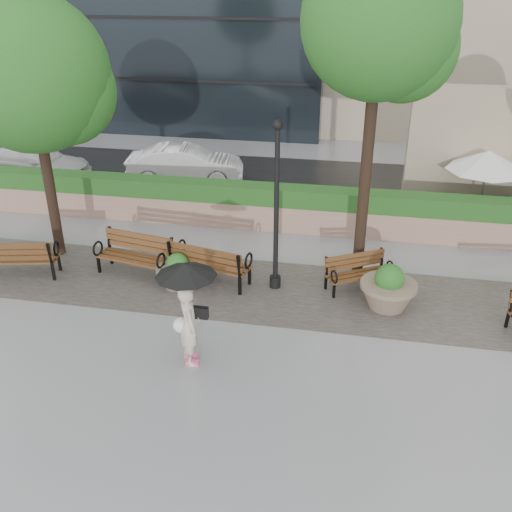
% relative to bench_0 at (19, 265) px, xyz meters
% --- Properties ---
extents(ground, '(100.00, 100.00, 0.00)m').
position_rel_bench_0_xyz_m(ground, '(5.48, -2.54, -0.32)').
color(ground, gray).
rests_on(ground, ground).
extents(cobble_strip, '(28.00, 3.20, 0.01)m').
position_rel_bench_0_xyz_m(cobble_strip, '(5.48, 0.46, -0.31)').
color(cobble_strip, '#383330').
rests_on(cobble_strip, ground).
extents(hedge_wall, '(24.00, 0.80, 1.35)m').
position_rel_bench_0_xyz_m(hedge_wall, '(5.48, 4.46, 0.35)').
color(hedge_wall, '#A87B6C').
rests_on(hedge_wall, ground).
extents(asphalt_street, '(40.00, 7.00, 0.00)m').
position_rel_bench_0_xyz_m(asphalt_street, '(5.48, 8.46, -0.31)').
color(asphalt_street, black).
rests_on(asphalt_street, ground).
extents(bench_0, '(2.10, 1.21, 1.06)m').
position_rel_bench_0_xyz_m(bench_0, '(0.00, 0.00, 0.00)').
color(bench_0, brown).
rests_on(bench_0, ground).
extents(bench_1, '(2.10, 1.16, 1.07)m').
position_rel_bench_0_xyz_m(bench_1, '(2.93, 0.67, 0.00)').
color(bench_1, brown).
rests_on(bench_1, ground).
extents(bench_2, '(2.17, 1.25, 1.10)m').
position_rel_bench_0_xyz_m(bench_2, '(4.97, 0.62, 0.01)').
color(bench_2, brown).
rests_on(bench_2, ground).
extents(bench_3, '(1.73, 1.39, 0.88)m').
position_rel_bench_0_xyz_m(bench_3, '(8.69, 1.02, -0.05)').
color(bench_3, brown).
rests_on(bench_3, ground).
extents(planter_left, '(1.09, 1.09, 0.91)m').
position_rel_bench_0_xyz_m(planter_left, '(4.24, 0.26, 0.04)').
color(planter_left, '#7F6B56').
rests_on(planter_left, ground).
extents(planter_right, '(1.33, 1.33, 1.12)m').
position_rel_bench_0_xyz_m(planter_right, '(9.41, 0.24, 0.12)').
color(planter_right, '#7F6B56').
rests_on(planter_right, ground).
extents(lamppost, '(0.28, 0.28, 4.24)m').
position_rel_bench_0_xyz_m(lamppost, '(6.65, 0.69, 1.56)').
color(lamppost, black).
rests_on(lamppost, ground).
extents(tree_0, '(3.92, 3.91, 6.88)m').
position_rel_bench_0_xyz_m(tree_0, '(0.50, 1.54, 4.48)').
color(tree_0, black).
rests_on(tree_0, ground).
extents(tree_1, '(3.53, 3.45, 7.95)m').
position_rel_bench_0_xyz_m(tree_1, '(8.81, 1.80, 5.74)').
color(tree_1, black).
rests_on(tree_1, ground).
extents(patio_umb_white, '(2.50, 2.50, 2.30)m').
position_rel_bench_0_xyz_m(patio_umb_white, '(12.33, 6.17, 1.67)').
color(patio_umb_white, black).
rests_on(patio_umb_white, ground).
extents(car_left, '(4.52, 2.00, 1.29)m').
position_rel_bench_0_xyz_m(car_left, '(-3.80, 7.42, 0.33)').
color(car_left, silver).
rests_on(car_left, ground).
extents(car_right, '(4.52, 2.28, 1.42)m').
position_rel_bench_0_xyz_m(car_right, '(2.02, 8.07, 0.40)').
color(car_right, silver).
rests_on(car_right, ground).
extents(pedestrian, '(1.20, 1.20, 2.21)m').
position_rel_bench_0_xyz_m(pedestrian, '(5.44, -2.66, 1.03)').
color(pedestrian, beige).
rests_on(pedestrian, ground).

